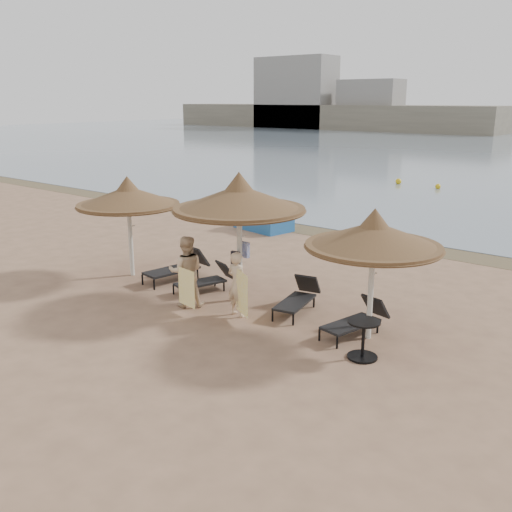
{
  "coord_description": "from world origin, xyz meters",
  "views": [
    {
      "loc": [
        9.03,
        -9.11,
        5.01
      ],
      "look_at": [
        0.8,
        1.2,
        1.36
      ],
      "focal_mm": 40.0,
      "sensor_mm": 36.0,
      "label": 1
    }
  ],
  "objects_px": {
    "lounger_near_right": "(299,297)",
    "side_table": "(363,341)",
    "pedal_boat": "(263,220)",
    "lounger_far_right": "(358,319)",
    "person_left": "(186,266)",
    "palapa_center": "(239,199)",
    "lounger_far_left": "(179,266)",
    "person_right": "(237,279)",
    "palapa_right": "(374,236)",
    "lounger_near_left": "(208,279)",
    "palapa_left": "(128,197)"
  },
  "relations": [
    {
      "from": "lounger_near_left",
      "to": "person_left",
      "type": "height_order",
      "value": "person_left"
    },
    {
      "from": "pedal_boat",
      "to": "lounger_far_right",
      "type": "bearing_deg",
      "value": -30.87
    },
    {
      "from": "palapa_center",
      "to": "pedal_boat",
      "type": "relative_size",
      "value": 1.39
    },
    {
      "from": "palapa_right",
      "to": "lounger_near_left",
      "type": "bearing_deg",
      "value": 178.54
    },
    {
      "from": "palapa_right",
      "to": "lounger_far_right",
      "type": "distance_m",
      "value": 1.96
    },
    {
      "from": "person_right",
      "to": "lounger_far_left",
      "type": "bearing_deg",
      "value": -16.3
    },
    {
      "from": "side_table",
      "to": "person_left",
      "type": "bearing_deg",
      "value": -179.2
    },
    {
      "from": "person_right",
      "to": "pedal_boat",
      "type": "bearing_deg",
      "value": -52.44
    },
    {
      "from": "lounger_far_left",
      "to": "lounger_far_right",
      "type": "relative_size",
      "value": 1.13
    },
    {
      "from": "lounger_near_right",
      "to": "person_left",
      "type": "distance_m",
      "value": 2.87
    },
    {
      "from": "lounger_far_right",
      "to": "person_left",
      "type": "bearing_deg",
      "value": -152.81
    },
    {
      "from": "palapa_right",
      "to": "lounger_near_left",
      "type": "height_order",
      "value": "palapa_right"
    },
    {
      "from": "lounger_near_right",
      "to": "person_right",
      "type": "height_order",
      "value": "person_right"
    },
    {
      "from": "palapa_left",
      "to": "lounger_near_right",
      "type": "distance_m",
      "value": 5.84
    },
    {
      "from": "palapa_left",
      "to": "person_right",
      "type": "height_order",
      "value": "palapa_left"
    },
    {
      "from": "person_left",
      "to": "person_right",
      "type": "distance_m",
      "value": 1.45
    },
    {
      "from": "palapa_left",
      "to": "person_right",
      "type": "bearing_deg",
      "value": -6.77
    },
    {
      "from": "palapa_center",
      "to": "person_left",
      "type": "relative_size",
      "value": 1.6
    },
    {
      "from": "side_table",
      "to": "person_left",
      "type": "distance_m",
      "value": 4.92
    },
    {
      "from": "side_table",
      "to": "lounger_near_left",
      "type": "bearing_deg",
      "value": 168.31
    },
    {
      "from": "lounger_near_right",
      "to": "side_table",
      "type": "distance_m",
      "value": 2.88
    },
    {
      "from": "palapa_right",
      "to": "person_right",
      "type": "relative_size",
      "value": 1.58
    },
    {
      "from": "side_table",
      "to": "lounger_far_left",
      "type": "bearing_deg",
      "value": 168.56
    },
    {
      "from": "lounger_far_left",
      "to": "lounger_near_left",
      "type": "distance_m",
      "value": 1.36
    },
    {
      "from": "person_right",
      "to": "pedal_boat",
      "type": "height_order",
      "value": "person_right"
    },
    {
      "from": "lounger_far_right",
      "to": "person_right",
      "type": "height_order",
      "value": "person_right"
    },
    {
      "from": "lounger_far_left",
      "to": "lounger_near_right",
      "type": "relative_size",
      "value": 1.12
    },
    {
      "from": "palapa_center",
      "to": "lounger_near_left",
      "type": "height_order",
      "value": "palapa_center"
    },
    {
      "from": "lounger_far_right",
      "to": "pedal_boat",
      "type": "bearing_deg",
      "value": 151.8
    },
    {
      "from": "lounger_near_right",
      "to": "lounger_far_left",
      "type": "bearing_deg",
      "value": 169.19
    },
    {
      "from": "palapa_center",
      "to": "person_right",
      "type": "height_order",
      "value": "palapa_center"
    },
    {
      "from": "lounger_near_right",
      "to": "person_right",
      "type": "bearing_deg",
      "value": -140.36
    },
    {
      "from": "lounger_near_left",
      "to": "person_left",
      "type": "relative_size",
      "value": 0.84
    },
    {
      "from": "palapa_center",
      "to": "person_left",
      "type": "distance_m",
      "value": 2.1
    },
    {
      "from": "pedal_boat",
      "to": "person_left",
      "type": "bearing_deg",
      "value": -54.54
    },
    {
      "from": "lounger_far_right",
      "to": "person_right",
      "type": "distance_m",
      "value": 2.96
    },
    {
      "from": "palapa_left",
      "to": "side_table",
      "type": "height_order",
      "value": "palapa_left"
    },
    {
      "from": "person_left",
      "to": "person_right",
      "type": "height_order",
      "value": "person_left"
    },
    {
      "from": "lounger_near_left",
      "to": "person_left",
      "type": "xyz_separation_m",
      "value": [
        0.37,
        -1.16,
        0.7
      ]
    },
    {
      "from": "lounger_near_right",
      "to": "side_table",
      "type": "xyz_separation_m",
      "value": [
        2.51,
        -1.4,
        0.02
      ]
    },
    {
      "from": "palapa_right",
      "to": "person_left",
      "type": "bearing_deg",
      "value": -167.09
    },
    {
      "from": "lounger_far_left",
      "to": "person_left",
      "type": "height_order",
      "value": "person_left"
    },
    {
      "from": "lounger_far_right",
      "to": "lounger_near_left",
      "type": "bearing_deg",
      "value": -168.17
    },
    {
      "from": "person_right",
      "to": "palapa_center",
      "type": "bearing_deg",
      "value": -49.39
    },
    {
      "from": "lounger_far_left",
      "to": "palapa_left",
      "type": "bearing_deg",
      "value": -148.47
    },
    {
      "from": "palapa_left",
      "to": "side_table",
      "type": "bearing_deg",
      "value": -5.37
    },
    {
      "from": "palapa_left",
      "to": "lounger_far_left",
      "type": "bearing_deg",
      "value": 22.99
    },
    {
      "from": "lounger_far_left",
      "to": "lounger_near_left",
      "type": "height_order",
      "value": "lounger_far_left"
    },
    {
      "from": "lounger_near_right",
      "to": "palapa_right",
      "type": "bearing_deg",
      "value": -23.37
    },
    {
      "from": "person_left",
      "to": "side_table",
      "type": "bearing_deg",
      "value": 137.75
    }
  ]
}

